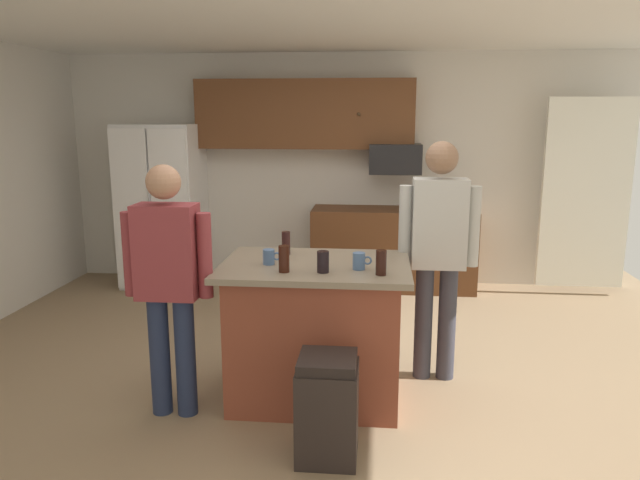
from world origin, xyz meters
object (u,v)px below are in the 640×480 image
microwave_over_range (395,159)px  tumbler_amber (286,243)px  glass_stout_tall (284,259)px  glass_pilsner (323,262)px  person_guest_right (438,245)px  mug_ceramic_white (269,257)px  kitchen_island (316,331)px  person_host_foreground (168,275)px  mug_blue_stoneware (359,261)px  glass_short_whisky (381,263)px  trash_bin (327,408)px  refrigerator (163,206)px

microwave_over_range → tumbler_amber: (-0.81, -2.55, -0.41)m
microwave_over_range → glass_stout_tall: size_ratio=3.34×
glass_pilsner → glass_stout_tall: bearing=-176.6°
person_guest_right → mug_ceramic_white: size_ratio=14.53×
glass_pilsner → mug_ceramic_white: bearing=155.2°
mug_ceramic_white → tumbler_amber: size_ratio=0.73×
kitchen_island → person_host_foreground: bearing=-160.7°
person_host_foreground → person_guest_right: (1.73, 0.72, 0.08)m
tumbler_amber → mug_blue_stoneware: 0.64m
microwave_over_range → kitchen_island: 3.00m
person_guest_right → glass_stout_tall: bearing=6.9°
microwave_over_range → person_guest_right: size_ratio=0.32×
glass_stout_tall → mug_ceramic_white: (-0.13, 0.19, -0.03)m
mug_blue_stoneware → glass_short_whisky: size_ratio=0.79×
tumbler_amber → trash_bin: 1.27m
kitchen_island → refrigerator: bearing=127.2°
person_host_foreground → glass_pilsner: bearing=-14.3°
microwave_over_range → glass_stout_tall: (-0.75, -3.02, -0.41)m
glass_pilsner → glass_short_whisky: (0.36, -0.03, 0.01)m
person_host_foreground → refrigerator: bearing=91.4°
refrigerator → kitchen_island: refrigerator is taller
refrigerator → glass_short_whisky: (2.45, -2.92, 0.12)m
microwave_over_range → mug_ceramic_white: 3.01m
person_guest_right → trash_bin: person_guest_right is taller
microwave_over_range → person_guest_right: person_guest_right is taller
glass_pilsner → mug_blue_stoneware: 0.24m
person_host_foreground → glass_short_whisky: bearing=-16.7°
glass_stout_tall → glass_short_whisky: glass_stout_tall is taller
tumbler_amber → mug_blue_stoneware: bearing=-34.8°
kitchen_island → glass_short_whisky: size_ratio=8.04×
person_guest_right → glass_short_whisky: 0.78m
refrigerator → microwave_over_range: size_ratio=3.25×
microwave_over_range → person_host_foreground: 3.47m
glass_pilsner → trash_bin: size_ratio=0.22×
person_host_foreground → glass_stout_tall: bearing=-13.7°
refrigerator → person_host_foreground: refrigerator is taller
refrigerator → person_guest_right: bearing=-38.3°
refrigerator → tumbler_amber: size_ratio=11.14×
glass_stout_tall → mug_ceramic_white: 0.23m
tumbler_amber → refrigerator: bearing=126.3°
refrigerator → person_host_foreground: (1.12, -2.98, 0.03)m
person_host_foreground → glass_pilsner: (0.97, 0.09, 0.09)m
refrigerator → glass_short_whisky: refrigerator is taller
microwave_over_range → glass_pilsner: bearing=-99.6°
mug_ceramic_white → mug_blue_stoneware: mug_blue_stoneware is taller
microwave_over_range → kitchen_island: (-0.58, -2.78, -0.97)m
glass_short_whisky → tumbler_amber: bearing=143.7°
mug_ceramic_white → glass_pilsner: size_ratio=0.89×
person_guest_right → trash_bin: bearing=32.7°
person_guest_right → trash_bin: 1.51m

